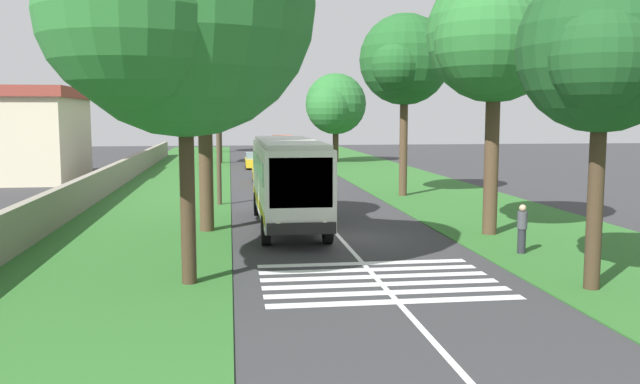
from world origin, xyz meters
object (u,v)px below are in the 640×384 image
Objects in this scene: roadside_tree_left_2 at (217,94)px; roadside_tree_right_2 at (491,39)px; trailing_car_1 at (302,165)px; roadside_tree_left_3 at (200,61)px; utility_pole at (218,132)px; roadside_tree_right_1 at (597,54)px; roadside_tree_left_1 at (217,94)px; trailing_car_0 at (266,174)px; trailing_car_2 at (255,161)px; pedestrian at (522,228)px; roadside_tree_right_0 at (403,62)px; roadside_tree_right_3 at (334,106)px; trailing_minibus_0 at (284,145)px; roadside_tree_left_0 at (178,14)px; roadside_building at (9,134)px; coach_bus at (287,177)px.

roadside_tree_left_2 is 62.69m from roadside_tree_right_2.
roadside_tree_left_3 reaches higher than trailing_car_1.
roadside_tree_right_2 is at bearing -134.58° from utility_pole.
roadside_tree_left_2 is 1.08× the size of roadside_tree_left_3.
roadside_tree_right_1 is 21.53m from utility_pole.
utility_pole is (8.09, -0.56, -3.05)m from roadside_tree_left_3.
roadside_tree_left_3 is at bearing -179.94° from roadside_tree_left_1.
roadside_tree_left_2 is (39.80, 3.95, 6.71)m from trailing_car_0.
trailing_car_2 is 0.49× the size of roadside_tree_right_1.
roadside_tree_left_2 reaches higher than pedestrian.
roadside_tree_left_1 is 19.93m from roadside_tree_left_2.
roadside_tree_right_0 is (-8.66, -7.52, 7.14)m from trailing_car_0.
roadside_tree_right_1 is at bearing -174.11° from trailing_car_1.
roadside_tree_right_1 is at bearing -170.27° from trailing_car_2.
trailing_car_1 is at bearing 159.72° from roadside_tree_right_3.
utility_pole is at bearing -3.96° from roadside_tree_left_3.
trailing_minibus_0 reaches higher than trailing_car_0.
roadside_tree_right_2 is (-41.70, -11.22, 0.93)m from roadside_tree_left_1.
trailing_car_2 is at bearing -172.02° from roadside_tree_left_2.
trailing_minibus_0 is (11.71, -3.50, 0.88)m from trailing_car_2.
pedestrian reaches higher than trailing_car_1.
trailing_car_0 is at bearing 19.13° from roadside_tree_right_2.
trailing_car_2 is at bearing 0.95° from trailing_car_0.
roadside_tree_left_0 is 35.58m from roadside_building.
trailing_car_1 is 0.45× the size of roadside_tree_left_3.
trailing_car_0 is 0.39× the size of roadside_building.
roadside_tree_right_1 is at bearing -143.47° from roadside_building.
roadside_tree_right_1 is at bearing -151.36° from utility_pole.
roadside_tree_left_2 reaches higher than roadside_building.
trailing_car_0 is 0.41× the size of roadside_tree_right_0.
roadside_tree_left_3 is at bearing 176.04° from utility_pole.
roadside_tree_right_0 is (-33.54, -4.24, 6.26)m from trailing_minibus_0.
trailing_car_1 is 0.49× the size of roadside_tree_right_3.
roadside_tree_left_1 is (47.78, -0.19, -0.77)m from roadside_tree_left_0.
roadside_tree_left_0 reaches higher than trailing_car_2.
trailing_minibus_0 is 0.58× the size of roadside_tree_left_2.
coach_bus is 1.06× the size of roadside_tree_right_0.
pedestrian is (-6.05, -11.03, -6.00)m from roadside_tree_left_3.
roadside_tree_right_2 reaches higher than roadside_tree_right_3.
roadside_building is at bearing 44.72° from roadside_tree_right_2.
pedestrian is (-6.75, -7.48, -1.24)m from coach_bus.
roadside_tree_right_2 is (-61.63, -11.52, 0.31)m from roadside_tree_left_2.
utility_pole is at bearing 104.29° from roadside_tree_right_0.
roadside_tree_right_1 is 8.41m from roadside_tree_right_2.
coach_bus is at bearing 143.03° from roadside_tree_right_0.
utility_pole is at bearing 160.47° from roadside_tree_right_3.
pedestrian is (-44.92, 0.45, -4.77)m from roadside_tree_right_3.
roadside_tree_right_2 is 1.43× the size of utility_pole.
roadside_tree_left_1 is 1.01× the size of roadside_tree_left_3.
roadside_tree_right_1 is at bearing 179.23° from roadside_tree_right_3.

